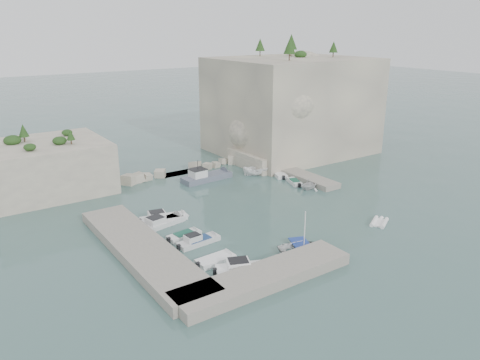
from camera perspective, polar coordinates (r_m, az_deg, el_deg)
ground at (r=58.26m, az=3.35°, el=-4.33°), size 400.00×400.00×0.00m
cliff_east at (r=87.30m, az=6.23°, el=9.01°), size 26.00×22.00×17.00m
cliff_terrace at (r=78.87m, az=2.86°, el=2.71°), size 8.00×10.00×2.50m
outcrop_west at (r=71.18m, az=-22.51°, el=1.48°), size 16.00×14.00×7.00m
quay_west at (r=49.47m, az=-11.86°, el=-8.30°), size 5.00×24.00×1.10m
quay_south at (r=43.63m, az=2.97°, el=-11.73°), size 18.00×4.00×1.10m
ledge_east at (r=73.50m, az=6.93°, el=0.74°), size 3.00×16.00×0.80m
breakwater at (r=75.14m, az=-7.55°, el=1.35°), size 28.00×3.00×1.40m
motorboat_a at (r=57.46m, az=-9.26°, el=-4.88°), size 6.35×3.00×1.40m
motorboat_b at (r=56.16m, az=-9.51°, el=-5.45°), size 6.43×3.15×1.40m
motorboat_c at (r=52.59m, az=-6.82°, el=-7.02°), size 4.36×2.01×0.70m
motorboat_d at (r=51.09m, az=-5.05°, el=-7.75°), size 5.39×1.97×1.40m
motorboat_e at (r=47.25m, az=-3.01°, el=-9.98°), size 4.41×1.99×0.70m
motorboat_f at (r=45.62m, az=0.92°, el=-11.06°), size 6.92×4.40×1.40m
rowboat at (r=49.71m, az=7.77°, el=-8.63°), size 6.39×5.51×1.11m
inflatable_dinghy at (r=58.21m, az=16.60°, el=-5.12°), size 3.53×2.88×0.44m
tender_east_a at (r=68.13m, az=8.44°, el=-1.10°), size 3.32×2.89×1.72m
tender_east_b at (r=70.13m, az=6.66°, el=-0.46°), size 2.38×3.96×0.70m
tender_east_c at (r=73.92m, az=4.70°, el=0.59°), size 3.19×5.24×0.70m
tender_east_d at (r=73.74m, az=2.03°, el=0.60°), size 4.65×3.58×1.70m
work_boat at (r=71.51m, az=-4.07°, el=-0.00°), size 8.84×3.12×2.20m
rowboat_mast at (r=48.57m, az=7.90°, el=-5.83°), size 0.10×0.10×4.20m
vegetation at (r=84.14m, az=3.03°, el=15.21°), size 53.48×13.88×13.40m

